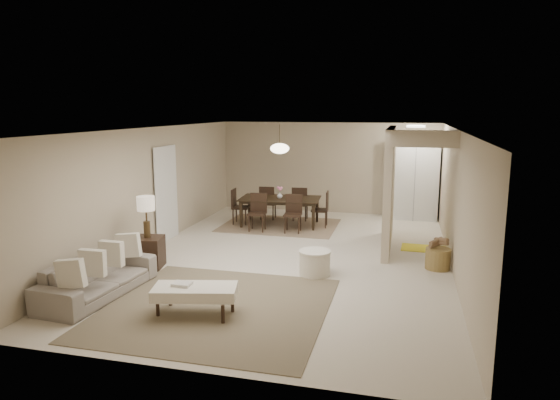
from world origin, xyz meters
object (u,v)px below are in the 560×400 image
(round_pouf, at_px, (315,263))
(dining_table, at_px, (280,212))
(side_table, at_px, (148,252))
(pantry_cabinet, at_px, (415,180))
(sofa, at_px, (98,277))
(wicker_basket, at_px, (438,259))
(ottoman_bench, at_px, (195,292))

(round_pouf, bearing_deg, dining_table, 113.53)
(side_table, relative_size, round_pouf, 1.01)
(pantry_cabinet, height_order, sofa, pantry_cabinet)
(pantry_cabinet, xyz_separation_m, side_table, (-4.75, -5.42, -0.77))
(sofa, bearing_deg, wicker_basket, -58.43)
(round_pouf, bearing_deg, ottoman_bench, -122.32)
(ottoman_bench, bearing_deg, wicker_basket, 27.72)
(side_table, bearing_deg, dining_table, 68.27)
(ottoman_bench, bearing_deg, round_pouf, 44.44)
(ottoman_bench, xyz_separation_m, round_pouf, (1.33, 2.10, -0.12))
(wicker_basket, bearing_deg, round_pouf, -157.26)
(sofa, xyz_separation_m, ottoman_bench, (1.76, -0.30, 0.03))
(wicker_basket, bearing_deg, side_table, -166.76)
(pantry_cabinet, distance_m, round_pouf, 5.44)
(sofa, distance_m, wicker_basket, 5.85)
(sofa, bearing_deg, side_table, 2.31)
(side_table, height_order, wicker_basket, side_table)
(ottoman_bench, distance_m, wicker_basket, 4.56)
(sofa, xyz_separation_m, wicker_basket, (5.20, 2.69, -0.11))
(ottoman_bench, xyz_separation_m, dining_table, (-0.19, 5.59, 0.01))
(round_pouf, height_order, wicker_basket, round_pouf)
(sofa, relative_size, ottoman_bench, 1.64)
(sofa, bearing_deg, pantry_cabinet, -30.58)
(ottoman_bench, xyz_separation_m, side_table, (-1.71, 1.78, -0.05))
(pantry_cabinet, relative_size, ottoman_bench, 1.67)
(pantry_cabinet, bearing_deg, dining_table, -153.51)
(side_table, xyz_separation_m, dining_table, (1.52, 3.81, 0.06))
(pantry_cabinet, xyz_separation_m, wicker_basket, (0.40, -4.21, -0.86))
(wicker_basket, relative_size, dining_table, 0.23)
(pantry_cabinet, distance_m, side_table, 7.25)
(wicker_basket, bearing_deg, ottoman_bench, -139.04)
(sofa, distance_m, ottoman_bench, 1.78)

